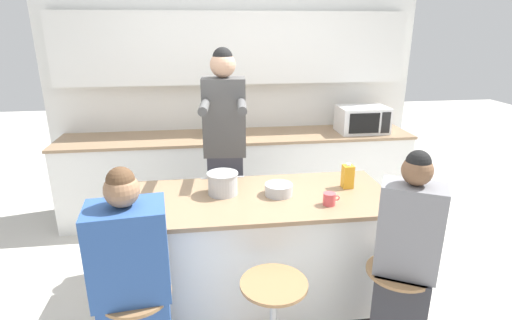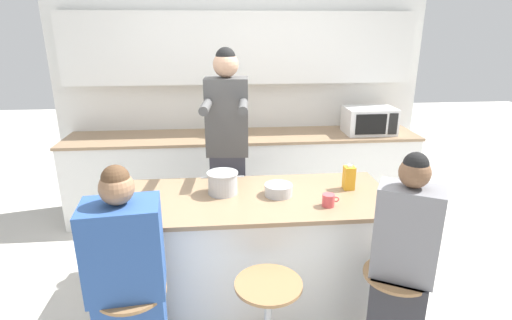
{
  "view_description": "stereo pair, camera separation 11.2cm",
  "coord_description": "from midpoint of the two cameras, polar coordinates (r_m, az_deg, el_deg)",
  "views": [
    {
      "loc": [
        -0.36,
        -2.62,
        2.05
      ],
      "look_at": [
        0.0,
        0.08,
        1.13
      ],
      "focal_mm": 28.0,
      "sensor_mm": 36.0,
      "label": 1
    },
    {
      "loc": [
        -0.25,
        -2.63,
        2.05
      ],
      "look_at": [
        0.0,
        0.08,
        1.13
      ],
      "focal_mm": 28.0,
      "sensor_mm": 36.0,
      "label": 2
    }
  ],
  "objects": [
    {
      "name": "juice_carton",
      "position": [
        3.08,
        11.95,
        -2.31
      ],
      "size": [
        0.08,
        0.08,
        0.19
      ],
      "color": "gold",
      "rests_on": "kitchen_island"
    },
    {
      "name": "microwave",
      "position": [
        4.58,
        14.26,
        5.64
      ],
      "size": [
        0.54,
        0.37,
        0.28
      ],
      "color": "white",
      "rests_on": "back_counter"
    },
    {
      "name": "cooking_pot",
      "position": [
        2.92,
        -5.87,
        -3.34
      ],
      "size": [
        0.32,
        0.23,
        0.16
      ],
      "color": "#B7BABC",
      "rests_on": "kitchen_island"
    },
    {
      "name": "coffee_cup_near",
      "position": [
        2.78,
        9.31,
        -5.53
      ],
      "size": [
        0.12,
        0.09,
        0.09
      ],
      "color": "#DB4C51",
      "rests_on": "kitchen_island"
    },
    {
      "name": "person_seated_near",
      "position": [
        2.64,
        19.14,
        -14.81
      ],
      "size": [
        0.41,
        0.38,
        1.41
      ],
      "rotation": [
        0.0,
        0.0,
        -0.5
      ],
      "color": "#333338",
      "rests_on": "ground_plane"
    },
    {
      "name": "fruit_bowl",
      "position": [
        2.91,
        2.16,
        -4.23
      ],
      "size": [
        0.2,
        0.2,
        0.08
      ],
      "color": "#B7BABC",
      "rests_on": "kitchen_island"
    },
    {
      "name": "potted_plant",
      "position": [
        4.3,
        -7.25,
        5.05
      ],
      "size": [
        0.17,
        0.17,
        0.23
      ],
      "color": "#A86042",
      "rests_on": "back_counter"
    },
    {
      "name": "back_counter",
      "position": [
        4.49,
        -3.22,
        -2.14
      ],
      "size": [
        3.8,
        0.65,
        0.93
      ],
      "color": "white",
      "rests_on": "ground_plane"
    },
    {
      "name": "person_wrapped_blanket",
      "position": [
        2.44,
        -18.43,
        -17.45
      ],
      "size": [
        0.44,
        0.33,
        1.39
      ],
      "rotation": [
        0.0,
        0.0,
        0.1
      ],
      "color": "#2D5193",
      "rests_on": "ground_plane"
    },
    {
      "name": "kitchen_island",
      "position": [
        3.09,
        -0.85,
        -12.66
      ],
      "size": [
        1.94,
        0.84,
        0.88
      ],
      "color": "black",
      "rests_on": "ground_plane"
    },
    {
      "name": "banana_bunch",
      "position": [
        2.73,
        -18.53,
        -7.12
      ],
      "size": [
        0.18,
        0.13,
        0.06
      ],
      "color": "yellow",
      "rests_on": "kitchen_island"
    },
    {
      "name": "wall_back",
      "position": [
        4.54,
        -3.8,
        12.13
      ],
      "size": [
        4.1,
        0.22,
        2.7
      ],
      "color": "silver",
      "rests_on": "ground_plane"
    },
    {
      "name": "person_cooking",
      "position": [
        3.46,
        -5.35,
        0.24
      ],
      "size": [
        0.4,
        0.6,
        1.89
      ],
      "rotation": [
        0.0,
        0.0,
        -0.08
      ],
      "color": "#383842",
      "rests_on": "ground_plane"
    },
    {
      "name": "ground_plane",
      "position": [
        3.35,
        -0.81,
        -19.2
      ],
      "size": [
        16.0,
        16.0,
        0.0
      ],
      "primitive_type": "plane",
      "color": "beige"
    },
    {
      "name": "bar_stool_rightmost",
      "position": [
        2.8,
        18.04,
        -19.48
      ],
      "size": [
        0.4,
        0.4,
        0.65
      ],
      "color": "#997047",
      "rests_on": "ground_plane"
    }
  ]
}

